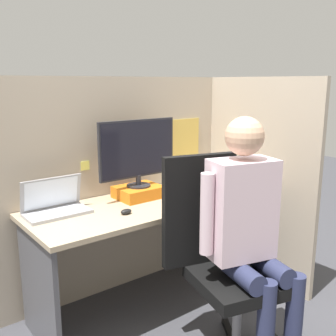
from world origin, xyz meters
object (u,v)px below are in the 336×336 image
object	(u,v)px
monitor	(138,151)
paper_box	(139,192)
laptop	(56,207)
person	(249,224)
office_chair	(221,255)
carrot_toy	(202,196)
stapler	(236,183)

from	to	relation	value
monitor	paper_box	bearing A→B (deg)	-90.00
laptop	person	distance (m)	1.14
paper_box	laptop	bearing A→B (deg)	177.54
paper_box	office_chair	distance (m)	0.77
carrot_toy	office_chair	xyz separation A→B (m)	(-0.27, -0.45, -0.19)
laptop	paper_box	bearing A→B (deg)	-2.46
monitor	stapler	size ratio (longest dim) A/B	4.77
carrot_toy	office_chair	distance (m)	0.56
paper_box	monitor	distance (m)	0.29
paper_box	stapler	world-z (taller)	paper_box
carrot_toy	office_chair	size ratio (longest dim) A/B	0.13
laptop	office_chair	world-z (taller)	office_chair
stapler	person	world-z (taller)	person
monitor	person	distance (m)	0.94
stapler	paper_box	bearing A→B (deg)	166.14
laptop	stapler	bearing A→B (deg)	-9.03
stapler	carrot_toy	world-z (taller)	stapler
stapler	laptop	bearing A→B (deg)	170.97
laptop	carrot_toy	distance (m)	0.95
laptop	office_chair	xyz separation A→B (m)	(0.63, -0.77, -0.21)
carrot_toy	stapler	bearing A→B (deg)	12.87
paper_box	laptop	distance (m)	0.58
office_chair	person	distance (m)	0.27
paper_box	stapler	size ratio (longest dim) A/B	2.46
paper_box	stapler	distance (m)	0.79
laptop	carrot_toy	xyz separation A→B (m)	(0.90, -0.32, -0.02)
laptop	carrot_toy	size ratio (longest dim) A/B	2.57
stapler	person	distance (m)	0.98
laptop	person	size ratio (longest dim) A/B	0.28
paper_box	laptop	xyz separation A→B (m)	(-0.58, 0.02, 0.00)
carrot_toy	office_chair	bearing A→B (deg)	-120.94
laptop	carrot_toy	bearing A→B (deg)	-19.47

